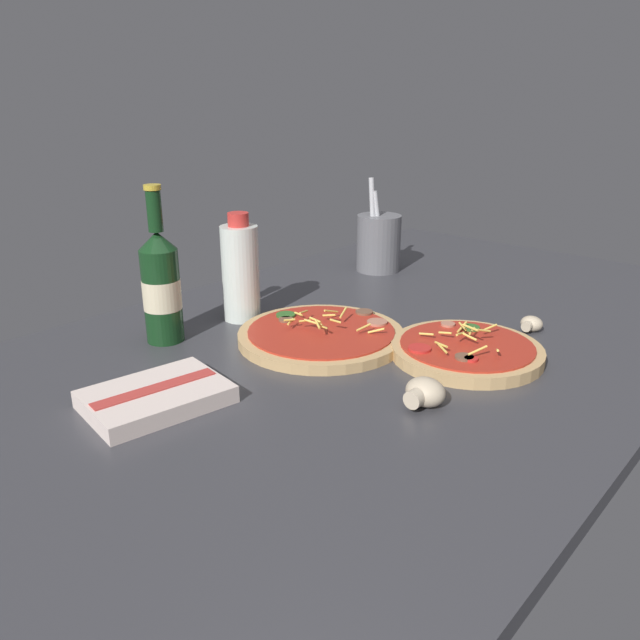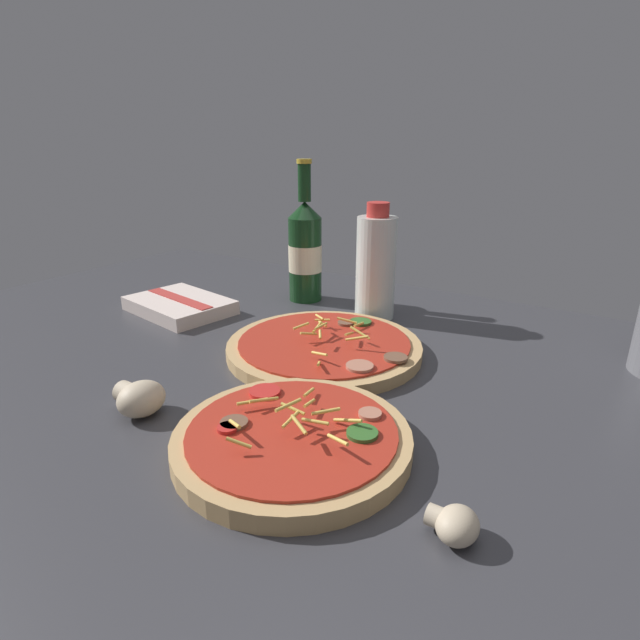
% 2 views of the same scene
% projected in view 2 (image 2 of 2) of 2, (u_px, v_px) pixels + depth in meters
% --- Properties ---
extents(counter_slab, '(1.60, 0.90, 0.03)m').
position_uv_depth(counter_slab, '(347.00, 387.00, 0.65)').
color(counter_slab, '#38383D').
rests_on(counter_slab, ground).
extents(pizza_near, '(0.24, 0.24, 0.05)m').
position_uv_depth(pizza_near, '(292.00, 439.00, 0.50)').
color(pizza_near, tan).
rests_on(pizza_near, counter_slab).
extents(pizza_far, '(0.28, 0.28, 0.05)m').
position_uv_depth(pizza_far, '(325.00, 347.00, 0.72)').
color(pizza_far, tan).
rests_on(pizza_far, counter_slab).
extents(beer_bottle, '(0.06, 0.06, 0.26)m').
position_uv_depth(beer_bottle, '(305.00, 250.00, 0.93)').
color(beer_bottle, '#143819').
rests_on(beer_bottle, counter_slab).
extents(oil_bottle, '(0.07, 0.07, 0.20)m').
position_uv_depth(oil_bottle, '(376.00, 266.00, 0.84)').
color(oil_bottle, silver).
rests_on(oil_bottle, counter_slab).
extents(mushroom_left, '(0.06, 0.06, 0.04)m').
position_uv_depth(mushroom_left, '(140.00, 398.00, 0.56)').
color(mushroom_left, beige).
rests_on(mushroom_left, counter_slab).
extents(mushroom_right, '(0.04, 0.04, 0.03)m').
position_uv_depth(mushroom_right, '(455.00, 524.00, 0.38)').
color(mushroom_right, beige).
rests_on(mushroom_right, counter_slab).
extents(dish_towel, '(0.20, 0.15, 0.03)m').
position_uv_depth(dish_towel, '(180.00, 305.00, 0.89)').
color(dish_towel, beige).
rests_on(dish_towel, counter_slab).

